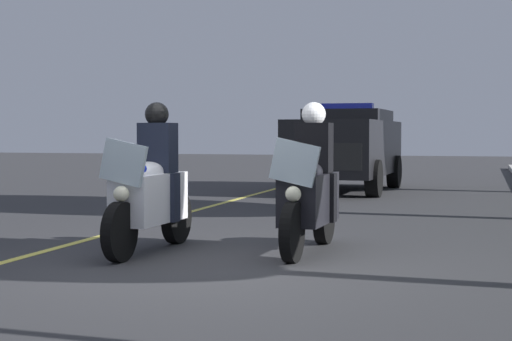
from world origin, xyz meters
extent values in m
plane|color=#333335|center=(0.00, 0.00, 0.00)|extent=(80.00, 80.00, 0.00)
cube|color=#E0D14C|center=(0.00, -2.15, 0.00)|extent=(48.00, 0.12, 0.01)
cylinder|color=black|center=(0.01, -0.99, 0.32)|extent=(0.64, 0.14, 0.64)
cylinder|color=black|center=(-1.49, -0.94, 0.32)|extent=(0.64, 0.16, 0.64)
cube|color=white|center=(-0.72, -0.96, 0.62)|extent=(1.21, 0.48, 0.56)
ellipsoid|color=white|center=(-0.67, -0.97, 0.92)|extent=(0.57, 0.34, 0.24)
cube|color=silver|center=(-0.09, -0.98, 1.05)|extent=(0.08, 0.56, 0.53)
sphere|color=#F9F4CC|center=(-0.03, -0.99, 0.72)|extent=(0.17, 0.17, 0.17)
sphere|color=red|center=(-0.23, -1.14, 0.98)|extent=(0.09, 0.09, 0.09)
sphere|color=#1933F2|center=(-0.22, -0.82, 0.98)|extent=(0.09, 0.09, 0.09)
cube|color=black|center=(-0.95, -0.96, 1.18)|extent=(0.29, 0.41, 0.60)
cube|color=black|center=(-0.88, -0.76, 0.62)|extent=(0.18, 0.15, 0.56)
cube|color=black|center=(-0.90, -1.16, 0.62)|extent=(0.18, 0.15, 0.56)
sphere|color=black|center=(-0.93, -0.96, 1.58)|extent=(0.28, 0.28, 0.28)
cylinder|color=black|center=(-0.45, 0.77, 0.32)|extent=(0.64, 0.14, 0.64)
cylinder|color=black|center=(-1.95, 0.82, 0.32)|extent=(0.64, 0.16, 0.64)
cube|color=black|center=(-1.18, 0.80, 0.62)|extent=(1.21, 0.48, 0.56)
ellipsoid|color=black|center=(-1.13, 0.79, 0.92)|extent=(0.57, 0.34, 0.24)
cube|color=silver|center=(-0.55, 0.78, 1.05)|extent=(0.08, 0.56, 0.53)
sphere|color=#F9F4CC|center=(-0.49, 0.77, 0.72)|extent=(0.17, 0.17, 0.17)
sphere|color=red|center=(-0.69, 0.62, 0.98)|extent=(0.09, 0.09, 0.09)
sphere|color=#1933F2|center=(-0.68, 0.94, 0.98)|extent=(0.09, 0.09, 0.09)
cube|color=black|center=(-1.41, 0.80, 1.18)|extent=(0.29, 0.41, 0.60)
cube|color=black|center=(-1.34, 1.00, 0.62)|extent=(0.18, 0.15, 0.56)
cube|color=black|center=(-1.36, 0.60, 0.62)|extent=(0.18, 0.15, 0.56)
sphere|color=white|center=(-1.39, 0.80, 1.58)|extent=(0.28, 0.28, 0.28)
cube|color=black|center=(-10.73, -0.37, 1.02)|extent=(4.96, 2.05, 1.24)
cube|color=black|center=(-11.03, -0.36, 1.72)|extent=(2.45, 1.82, 0.36)
cube|color=#2633D8|center=(-10.83, -0.37, 1.98)|extent=(0.32, 1.21, 0.14)
cube|color=black|center=(-8.33, -0.45, 0.88)|extent=(0.17, 1.62, 0.56)
cylinder|color=black|center=(-9.16, 0.48, 0.40)|extent=(0.81, 0.31, 0.80)
cylinder|color=black|center=(-9.21, -1.32, 0.40)|extent=(0.81, 0.31, 0.80)
cylinder|color=black|center=(-12.25, 0.58, 0.40)|extent=(0.81, 0.31, 0.80)
cylinder|color=black|center=(-12.31, -1.22, 0.40)|extent=(0.81, 0.31, 0.80)
camera|label=1|loc=(7.61, 2.68, 1.37)|focal=55.70mm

